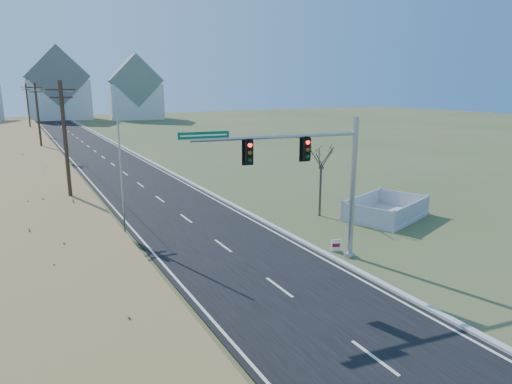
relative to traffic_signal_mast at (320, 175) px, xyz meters
name	(u,v)px	position (x,y,z in m)	size (l,w,h in m)	color
ground	(258,272)	(-3.35, 0.19, -4.42)	(260.00, 260.00, 0.00)	#3E5027
road	(90,148)	(-3.35, 50.19, -4.39)	(8.00, 180.00, 0.06)	black
curb	(120,146)	(0.80, 50.19, -4.33)	(0.30, 180.00, 0.18)	#B2AFA8
utility_pole_near	(66,146)	(-9.85, 15.19, 0.26)	(1.80, 0.26, 9.00)	#422D1E
utility_pole_mid	(38,119)	(-9.85, 45.19, 0.26)	(1.80, 0.26, 9.00)	#422D1E
utility_pole_far	(28,108)	(-9.85, 75.19, 0.26)	(1.80, 0.26, 9.00)	#422D1E
condo_n	(58,90)	(-1.35, 112.19, 3.19)	(15.27, 10.20, 18.54)	silver
condo_ne	(136,93)	(16.65, 104.19, 2.42)	(14.12, 10.51, 16.52)	silver
traffic_signal_mast	(320,175)	(0.00, 0.00, 0.00)	(8.98, 1.42, 7.20)	#9EA0A5
fence_enclosure	(385,214)	(8.63, 4.28, -4.16)	(6.63, 5.60, 1.28)	#B7B5AD
open_sign	(336,245)	(1.69, 0.71, -4.08)	(0.51, 0.21, 0.64)	white
flagpole	(122,184)	(-7.76, 8.20, -1.19)	(0.36, 0.36, 8.11)	#B7B5AD
bare_tree	(321,155)	(4.97, 6.72, -0.27)	(1.94, 1.94, 5.15)	#4C3F33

